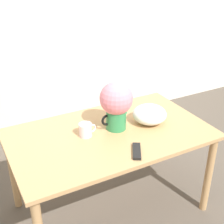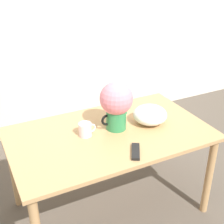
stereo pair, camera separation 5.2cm
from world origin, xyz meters
name	(u,v)px [view 2 (the right image)]	position (x,y,z in m)	size (l,w,h in m)	color
ground_plane	(120,208)	(0.00, 0.00, 0.00)	(12.00, 12.00, 0.00)	brown
wall_back	(53,21)	(0.00, 1.60, 1.30)	(8.00, 0.05, 2.60)	silver
table	(110,142)	(-0.07, 0.06, 0.66)	(1.51, 0.90, 0.75)	tan
flower_vase	(117,103)	(0.00, 0.09, 0.96)	(0.25, 0.25, 0.38)	#2D844C
coffee_mug	(86,129)	(-0.25, 0.10, 0.80)	(0.13, 0.10, 0.10)	silver
white_bowl	(150,115)	(0.28, 0.05, 0.82)	(0.27, 0.27, 0.14)	white
remote_control	(136,151)	(-0.03, -0.26, 0.76)	(0.14, 0.19, 0.02)	black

